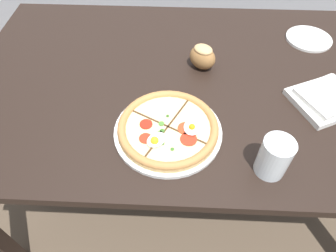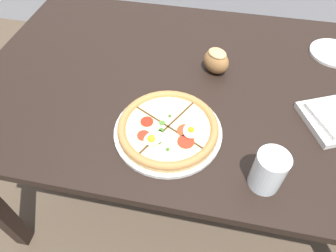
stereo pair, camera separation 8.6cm
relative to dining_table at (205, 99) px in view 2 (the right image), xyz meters
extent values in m
plane|color=brown|center=(0.00, 0.00, -0.67)|extent=(12.00, 12.00, 0.00)
cube|color=black|center=(0.00, 0.00, 0.07)|extent=(1.59, 0.95, 0.03)
cube|color=black|center=(-0.74, 0.43, -0.31)|extent=(0.06, 0.06, 0.72)
cylinder|color=white|center=(-0.09, -0.25, 0.09)|extent=(0.32, 0.32, 0.01)
cylinder|color=tan|center=(-0.09, -0.25, 0.10)|extent=(0.29, 0.29, 0.01)
cylinder|color=beige|center=(-0.09, -0.25, 0.11)|extent=(0.25, 0.25, 0.00)
torus|color=#B27A42|center=(-0.09, -0.25, 0.11)|extent=(0.29, 0.29, 0.02)
cube|color=#472D19|center=(-0.06, -0.19, 0.11)|extent=(0.06, 0.11, 0.00)
cube|color=#472D19|center=(-0.14, -0.22, 0.11)|extent=(0.11, 0.06, 0.00)
cube|color=#472D19|center=(-0.12, -0.30, 0.11)|extent=(0.06, 0.11, 0.00)
cube|color=#472D19|center=(-0.03, -0.28, 0.11)|extent=(0.11, 0.06, 0.00)
cylinder|color=red|center=(-0.03, -0.25, 0.11)|extent=(0.05, 0.05, 0.00)
cylinder|color=red|center=(-0.15, -0.29, 0.11)|extent=(0.04, 0.04, 0.00)
cylinder|color=red|center=(-0.03, -0.29, 0.11)|extent=(0.05, 0.05, 0.00)
cylinder|color=red|center=(-0.15, -0.24, 0.11)|extent=(0.04, 0.04, 0.00)
ellipsoid|color=white|center=(-0.02, -0.25, 0.12)|extent=(0.06, 0.07, 0.01)
sphere|color=orange|center=(-0.02, -0.26, 0.13)|extent=(0.02, 0.02, 0.02)
ellipsoid|color=white|center=(-0.12, -0.30, 0.12)|extent=(0.07, 0.07, 0.01)
sphere|color=#F4AD1E|center=(-0.12, -0.31, 0.13)|extent=(0.02, 0.02, 0.02)
cylinder|color=#386B23|center=(-0.10, -0.31, 0.11)|extent=(0.01, 0.01, 0.00)
cylinder|color=#477A2D|center=(-0.11, -0.27, 0.11)|extent=(0.02, 0.02, 0.00)
cylinder|color=#386B23|center=(-0.07, -0.33, 0.11)|extent=(0.01, 0.01, 0.00)
cylinder|color=#2D5B1E|center=(-0.09, -0.21, 0.11)|extent=(0.01, 0.01, 0.00)
cylinder|color=#477A2D|center=(-0.11, -0.24, 0.11)|extent=(0.02, 0.02, 0.00)
cylinder|color=#386B23|center=(-0.10, -0.26, 0.11)|extent=(0.01, 0.01, 0.00)
ellipsoid|color=olive|center=(0.02, 0.06, 0.13)|extent=(0.12, 0.12, 0.08)
ellipsoid|color=tan|center=(0.02, 0.06, 0.16)|extent=(0.09, 0.08, 0.02)
cylinder|color=white|center=(0.19, -0.36, 0.14)|extent=(0.08, 0.08, 0.12)
cylinder|color=silver|center=(0.19, -0.36, 0.12)|extent=(0.07, 0.07, 0.06)
cylinder|color=white|center=(0.45, 0.25, 0.09)|extent=(0.18, 0.18, 0.01)
camera|label=1|loc=(-0.06, -0.80, 0.77)|focal=32.00mm
camera|label=2|loc=(0.02, -0.79, 0.77)|focal=32.00mm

